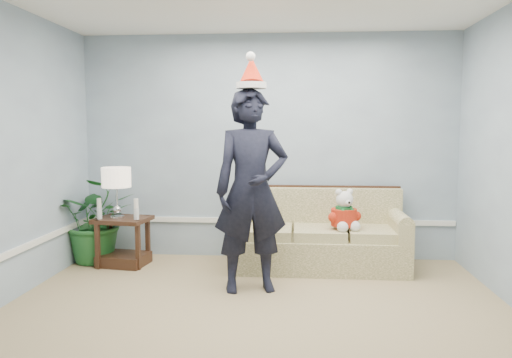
{
  "coord_description": "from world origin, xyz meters",
  "views": [
    {
      "loc": [
        0.33,
        -3.53,
        1.58
      ],
      "look_at": [
        -0.07,
        1.55,
        1.06
      ],
      "focal_mm": 35.0,
      "sensor_mm": 36.0,
      "label": 1
    }
  ],
  "objects_px": {
    "houseplant": "(97,219)",
    "man": "(251,191)",
    "sofa": "(319,239)",
    "teddy_bear": "(344,215)",
    "side_table": "(124,247)",
    "table_lamp": "(116,180)"
  },
  "relations": [
    {
      "from": "houseplant",
      "to": "man",
      "type": "xyz_separation_m",
      "value": [
        1.91,
        -0.9,
        0.47
      ]
    },
    {
      "from": "sofa",
      "to": "houseplant",
      "type": "relative_size",
      "value": 1.9
    },
    {
      "from": "houseplant",
      "to": "teddy_bear",
      "type": "relative_size",
      "value": 2.21
    },
    {
      "from": "houseplant",
      "to": "man",
      "type": "relative_size",
      "value": 0.52
    },
    {
      "from": "sofa",
      "to": "houseplant",
      "type": "xyz_separation_m",
      "value": [
        -2.61,
        0.02,
        0.19
      ]
    },
    {
      "from": "side_table",
      "to": "table_lamp",
      "type": "xyz_separation_m",
      "value": [
        -0.04,
        -0.06,
        0.79
      ]
    },
    {
      "from": "sofa",
      "to": "man",
      "type": "bearing_deg",
      "value": -128.07
    },
    {
      "from": "houseplant",
      "to": "man",
      "type": "height_order",
      "value": "man"
    },
    {
      "from": "side_table",
      "to": "teddy_bear",
      "type": "distance_m",
      "value": 2.54
    },
    {
      "from": "side_table",
      "to": "teddy_bear",
      "type": "height_order",
      "value": "teddy_bear"
    },
    {
      "from": "table_lamp",
      "to": "side_table",
      "type": "bearing_deg",
      "value": 55.21
    },
    {
      "from": "sofa",
      "to": "man",
      "type": "xyz_separation_m",
      "value": [
        -0.69,
        -0.88,
        0.66
      ]
    },
    {
      "from": "sofa",
      "to": "teddy_bear",
      "type": "relative_size",
      "value": 4.2
    },
    {
      "from": "table_lamp",
      "to": "man",
      "type": "bearing_deg",
      "value": -24.1
    },
    {
      "from": "houseplant",
      "to": "side_table",
      "type": "bearing_deg",
      "value": -19.64
    },
    {
      "from": "side_table",
      "to": "teddy_bear",
      "type": "xyz_separation_m",
      "value": [
        2.51,
        -0.08,
        0.42
      ]
    },
    {
      "from": "sofa",
      "to": "teddy_bear",
      "type": "height_order",
      "value": "teddy_bear"
    },
    {
      "from": "side_table",
      "to": "sofa",
      "type": "bearing_deg",
      "value": 2.69
    },
    {
      "from": "man",
      "to": "table_lamp",
      "type": "bearing_deg",
      "value": 141.6
    },
    {
      "from": "table_lamp",
      "to": "teddy_bear",
      "type": "relative_size",
      "value": 1.27
    },
    {
      "from": "houseplant",
      "to": "table_lamp",
      "type": "bearing_deg",
      "value": -30.56
    },
    {
      "from": "sofa",
      "to": "side_table",
      "type": "height_order",
      "value": "sofa"
    }
  ]
}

